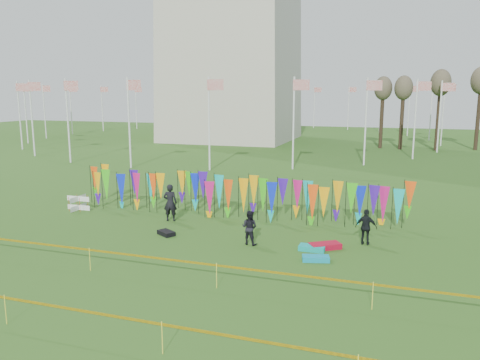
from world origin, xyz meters
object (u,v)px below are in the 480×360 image
(kite_bag_turquoise, at_px, (312,248))
(kite_bag_teal, at_px, (316,258))
(person_left, at_px, (170,203))
(box_kite, at_px, (78,203))
(kite_bag_black, at_px, (166,233))
(person_mid, at_px, (249,227))
(kite_bag_red, at_px, (325,246))
(person_right, at_px, (366,227))

(kite_bag_turquoise, relative_size, kite_bag_teal, 1.03)
(person_left, relative_size, kite_bag_turquoise, 1.80)
(box_kite, bearing_deg, kite_bag_black, -21.49)
(kite_bag_teal, bearing_deg, person_left, 156.47)
(person_mid, relative_size, kite_bag_black, 1.77)
(kite_bag_red, xyz_separation_m, kite_bag_teal, (-0.13, -1.61, -0.02))
(person_mid, relative_size, kite_bag_turquoise, 1.41)
(kite_bag_turquoise, bearing_deg, kite_bag_teal, -73.32)
(box_kite, xyz_separation_m, person_left, (6.04, -0.42, 0.57))
(person_right, relative_size, kite_bag_turquoise, 1.46)
(box_kite, relative_size, person_right, 0.52)
(kite_bag_red, bearing_deg, person_mid, -172.39)
(person_right, relative_size, kite_bag_red, 1.19)
(person_right, distance_m, kite_bag_black, 9.16)
(kite_bag_black, bearing_deg, kite_bag_red, 2.90)
(person_right, relative_size, kite_bag_teal, 1.50)
(kite_bag_teal, bearing_deg, kite_bag_turquoise, 106.68)
(person_right, xyz_separation_m, kite_bag_turquoise, (-2.10, -1.56, -0.69))
(box_kite, height_order, kite_bag_red, box_kite)
(box_kite, distance_m, kite_bag_teal, 14.80)
(person_mid, bearing_deg, person_right, -152.04)
(kite_bag_black, bearing_deg, person_right, 9.55)
(person_right, bearing_deg, person_mid, 22.17)
(kite_bag_red, distance_m, kite_bag_black, 7.40)
(person_left, relative_size, kite_bag_black, 2.25)
(kite_bag_teal, bearing_deg, kite_bag_black, 170.33)
(kite_bag_turquoise, bearing_deg, person_left, 163.14)
(kite_bag_black, relative_size, kite_bag_teal, 0.82)
(kite_bag_red, bearing_deg, box_kite, 170.62)
(kite_bag_turquoise, distance_m, kite_bag_red, 0.64)
(person_right, height_order, kite_bag_teal, person_right)
(box_kite, xyz_separation_m, kite_bag_black, (6.99, -2.75, -0.31))
(person_left, distance_m, kite_bag_black, 2.67)
(person_left, relative_size, kite_bag_teal, 1.84)
(box_kite, bearing_deg, kite_bag_teal, -15.63)
(person_mid, distance_m, person_right, 5.12)
(person_left, bearing_deg, kite_bag_turquoise, 150.58)
(kite_bag_red, height_order, kite_bag_black, kite_bag_red)
(kite_bag_red, bearing_deg, kite_bag_teal, -94.66)
(kite_bag_teal, bearing_deg, box_kite, 164.37)
(kite_bag_teal, bearing_deg, person_right, 57.63)
(person_left, relative_size, person_right, 1.23)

